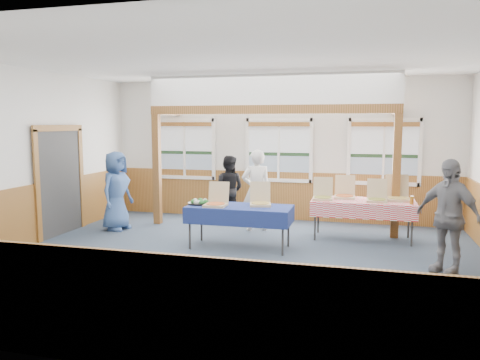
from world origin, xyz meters
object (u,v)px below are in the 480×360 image
Objects in this scene: table_left at (240,209)px; man_blue at (116,191)px; woman_black at (228,189)px; table_right at (363,203)px; woman_white at (256,190)px; person_grey at (448,216)px.

man_blue is at bearing 142.44° from table_left.
woman_black is at bearing -48.26° from man_blue.
man_blue is at bearing 173.04° from table_right.
man_blue is (-2.85, 0.75, 0.12)m from table_left.
woman_white is at bearing 67.91° from table_left.
table_right is (2.11, 1.21, 0.00)m from table_left.
table_right is 1.20× the size of person_grey.
table_right is 2.15m from woman_white.
person_grey is at bearing 150.80° from woman_black.
person_grey is (4.13, -2.65, 0.10)m from woman_black.
woman_black is (-2.92, 0.85, 0.05)m from table_right.
table_left is at bearing -95.80° from man_blue.
table_right is at bearing 167.17° from woman_black.
woman_white is at bearing -67.83° from man_blue.
person_grey reaches higher than table_left.
table_left and table_right have the same top height.
man_blue is at bearing -151.74° from person_grey.
person_grey is (6.17, -1.33, 0.03)m from man_blue.
table_right is 4.99m from man_blue.
table_left is at bearing -149.50° from person_grey.
person_grey reaches higher than woman_black.
table_right is 2.17m from person_grey.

